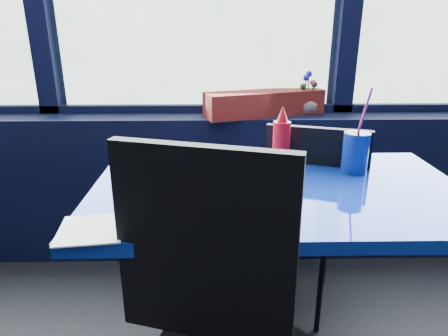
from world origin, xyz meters
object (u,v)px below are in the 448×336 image
at_px(planter_box, 265,103).
at_px(food_basket, 199,188).
at_px(near_table, 275,236).
at_px(chair_near_back, 297,209).
at_px(ketchup_bottle, 281,142).
at_px(soda_cup, 355,152).
at_px(flower_vase, 308,101).

bearing_deg(planter_box, food_basket, -126.17).
bearing_deg(near_table, planter_box, 86.53).
distance_m(near_table, chair_near_back, 0.36).
relative_size(ketchup_bottle, soda_cup, 0.76).
bearing_deg(flower_vase, near_table, -107.74).
height_order(near_table, ketchup_bottle, ketchup_bottle).
relative_size(near_table, chair_near_back, 1.35).
distance_m(planter_box, ketchup_bottle, 0.69).
distance_m(chair_near_back, planter_box, 0.64).
xyz_separation_m(chair_near_back, ketchup_bottle, (-0.11, -0.15, 0.34)).
height_order(planter_box, ketchup_bottle, ketchup_bottle).
height_order(near_table, planter_box, planter_box).
relative_size(chair_near_back, flower_vase, 4.04).
relative_size(near_table, flower_vase, 5.44).
height_order(chair_near_back, planter_box, planter_box).
relative_size(chair_near_back, planter_box, 1.43).
bearing_deg(near_table, food_basket, -157.38).
relative_size(planter_box, ketchup_bottle, 2.70).
height_order(flower_vase, ketchup_bottle, flower_vase).
bearing_deg(food_basket, soda_cup, 3.43).
height_order(near_table, flower_vase, flower_vase).
xyz_separation_m(flower_vase, soda_cup, (0.01, -0.75, -0.04)).
xyz_separation_m(near_table, flower_vase, (0.28, 0.88, 0.30)).
bearing_deg(soda_cup, flower_vase, 90.41).
bearing_deg(food_basket, chair_near_back, 27.56).
distance_m(near_table, planter_box, 0.91).
bearing_deg(near_table, chair_near_back, 66.71).
height_order(near_table, food_basket, food_basket).
bearing_deg(chair_near_back, planter_box, -62.42).
height_order(planter_box, soda_cup, soda_cup).
distance_m(near_table, ketchup_bottle, 0.33).
xyz_separation_m(planter_box, flower_vase, (0.23, 0.03, 0.00)).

